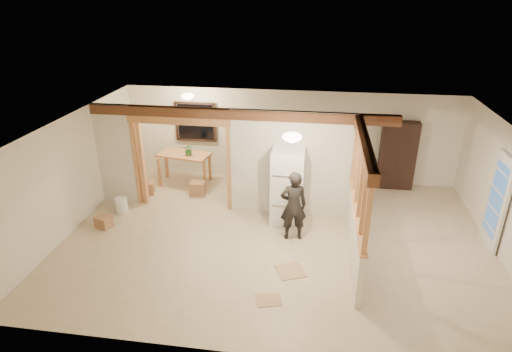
% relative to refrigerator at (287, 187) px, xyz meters
% --- Properties ---
extents(floor, '(9.00, 6.50, 0.01)m').
position_rel_refrigerator_xyz_m(floor, '(-0.16, -0.79, -0.87)').
color(floor, beige).
rests_on(floor, ground).
extents(ceiling, '(9.00, 6.50, 0.01)m').
position_rel_refrigerator_xyz_m(ceiling, '(-0.16, -0.79, 1.63)').
color(ceiling, white).
extents(wall_back, '(9.00, 0.01, 2.50)m').
position_rel_refrigerator_xyz_m(wall_back, '(-0.16, 2.46, 0.38)').
color(wall_back, silver).
rests_on(wall_back, floor).
extents(wall_front, '(9.00, 0.01, 2.50)m').
position_rel_refrigerator_xyz_m(wall_front, '(-0.16, -4.04, 0.38)').
color(wall_front, silver).
rests_on(wall_front, floor).
extents(wall_left, '(0.01, 6.50, 2.50)m').
position_rel_refrigerator_xyz_m(wall_left, '(-4.66, -0.79, 0.38)').
color(wall_left, silver).
rests_on(wall_left, floor).
extents(wall_right, '(0.01, 6.50, 2.50)m').
position_rel_refrigerator_xyz_m(wall_right, '(4.34, -0.79, 0.38)').
color(wall_right, silver).
rests_on(wall_right, floor).
extents(partition_left_stub, '(0.90, 0.12, 2.50)m').
position_rel_refrigerator_xyz_m(partition_left_stub, '(-4.21, 0.41, 0.38)').
color(partition_left_stub, silver).
rests_on(partition_left_stub, floor).
extents(partition_center, '(2.80, 0.12, 2.50)m').
position_rel_refrigerator_xyz_m(partition_center, '(0.04, 0.41, 0.38)').
color(partition_center, silver).
rests_on(partition_center, floor).
extents(doorway_frame, '(2.46, 0.14, 2.20)m').
position_rel_refrigerator_xyz_m(doorway_frame, '(-2.56, 0.41, 0.23)').
color(doorway_frame, tan).
rests_on(doorway_frame, floor).
extents(header_beam_back, '(7.00, 0.18, 0.22)m').
position_rel_refrigerator_xyz_m(header_beam_back, '(-1.16, 0.41, 1.51)').
color(header_beam_back, brown).
rests_on(header_beam_back, ceiling).
extents(header_beam_right, '(0.18, 3.30, 0.22)m').
position_rel_refrigerator_xyz_m(header_beam_right, '(1.44, -1.19, 1.51)').
color(header_beam_right, brown).
rests_on(header_beam_right, ceiling).
extents(pony_wall, '(0.12, 3.20, 1.00)m').
position_rel_refrigerator_xyz_m(pony_wall, '(1.44, -1.19, -0.37)').
color(pony_wall, silver).
rests_on(pony_wall, floor).
extents(stud_partition, '(0.14, 3.20, 1.32)m').
position_rel_refrigerator_xyz_m(stud_partition, '(1.44, -1.19, 0.79)').
color(stud_partition, tan).
rests_on(stud_partition, pony_wall).
extents(window_back, '(1.12, 0.10, 1.10)m').
position_rel_refrigerator_xyz_m(window_back, '(-2.76, 2.38, 0.68)').
color(window_back, black).
rests_on(window_back, wall_back).
extents(french_door, '(0.12, 0.86, 2.00)m').
position_rel_refrigerator_xyz_m(french_door, '(4.26, -0.39, 0.13)').
color(french_door, white).
rests_on(french_door, floor).
extents(ceiling_dome_main, '(0.36, 0.36, 0.16)m').
position_rel_refrigerator_xyz_m(ceiling_dome_main, '(0.14, -1.29, 1.61)').
color(ceiling_dome_main, '#FFEABF').
rests_on(ceiling_dome_main, ceiling).
extents(ceiling_dome_util, '(0.32, 0.32, 0.14)m').
position_rel_refrigerator_xyz_m(ceiling_dome_util, '(-2.66, 1.51, 1.61)').
color(ceiling_dome_util, '#FFEABF').
rests_on(ceiling_dome_util, ceiling).
extents(hanging_bulb, '(0.07, 0.07, 0.07)m').
position_rel_refrigerator_xyz_m(hanging_bulb, '(-2.16, 0.81, 1.31)').
color(hanging_bulb, '#FFD88C').
rests_on(hanging_bulb, ceiling).
extents(refrigerator, '(0.72, 0.70, 1.74)m').
position_rel_refrigerator_xyz_m(refrigerator, '(0.00, 0.00, 0.00)').
color(refrigerator, white).
rests_on(refrigerator, floor).
extents(woman, '(0.63, 0.48, 1.54)m').
position_rel_refrigerator_xyz_m(woman, '(0.19, -0.72, -0.10)').
color(woman, black).
rests_on(woman, floor).
extents(work_table, '(1.47, 0.93, 0.86)m').
position_rel_refrigerator_xyz_m(work_table, '(-2.93, 1.69, -0.44)').
color(work_table, tan).
rests_on(work_table, floor).
extents(potted_plant, '(0.31, 0.27, 0.31)m').
position_rel_refrigerator_xyz_m(potted_plant, '(-2.75, 1.60, 0.15)').
color(potted_plant, '#245428').
rests_on(potted_plant, work_table).
extents(shop_vac, '(0.58, 0.58, 0.61)m').
position_rel_refrigerator_xyz_m(shop_vac, '(-4.05, 1.07, -0.56)').
color(shop_vac, '#A30B12').
rests_on(shop_vac, floor).
extents(bookshelf, '(0.92, 0.31, 1.84)m').
position_rel_refrigerator_xyz_m(bookshelf, '(2.72, 2.23, 0.05)').
color(bookshelf, black).
rests_on(bookshelf, floor).
extents(bucket, '(0.31, 0.31, 0.38)m').
position_rel_refrigerator_xyz_m(bucket, '(-3.95, -0.16, -0.68)').
color(bucket, white).
rests_on(bucket, floor).
extents(box_util_a, '(0.42, 0.37, 0.34)m').
position_rel_refrigerator_xyz_m(box_util_a, '(-2.41, 1.06, -0.70)').
color(box_util_a, '#A87651').
rests_on(box_util_a, floor).
extents(box_util_b, '(0.41, 0.41, 0.32)m').
position_rel_refrigerator_xyz_m(box_util_b, '(-3.72, 0.92, -0.71)').
color(box_util_b, '#A87651').
rests_on(box_util_b, floor).
extents(box_front, '(0.40, 0.36, 0.27)m').
position_rel_refrigerator_xyz_m(box_front, '(-4.05, -0.90, -0.73)').
color(box_front, '#A87651').
rests_on(box_front, floor).
extents(floor_panel_near, '(0.66, 0.66, 0.02)m').
position_rel_refrigerator_xyz_m(floor_panel_near, '(0.24, -1.93, -0.86)').
color(floor_panel_near, tan).
rests_on(floor_panel_near, floor).
extents(floor_panel_far, '(0.50, 0.44, 0.01)m').
position_rel_refrigerator_xyz_m(floor_panel_far, '(-0.07, -2.81, -0.86)').
color(floor_panel_far, tan).
rests_on(floor_panel_far, floor).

